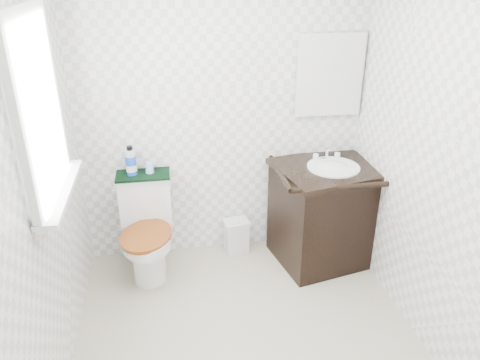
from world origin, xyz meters
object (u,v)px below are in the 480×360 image
object	(u,v)px
toilet	(147,232)
vanity	(325,211)
mouthwash_bottle	(131,162)
cup	(150,168)
trash_bin	(236,236)

from	to	relation	value
toilet	vanity	size ratio (longest dim) A/B	0.83
mouthwash_bottle	cup	xyz separation A→B (m)	(0.13, 0.01, -0.06)
toilet	cup	bearing A→B (deg)	68.23
cup	mouthwash_bottle	bearing A→B (deg)	-175.55
trash_bin	cup	size ratio (longest dim) A/B	3.54
trash_bin	cup	distance (m)	0.94
toilet	vanity	distance (m)	1.40
toilet	mouthwash_bottle	bearing A→B (deg)	121.98
vanity	cup	distance (m)	1.41
trash_bin	cup	bearing A→B (deg)	179.57
mouthwash_bottle	cup	bearing A→B (deg)	4.45
toilet	cup	size ratio (longest dim) A/B	9.16
vanity	mouthwash_bottle	xyz separation A→B (m)	(-1.47, 0.19, 0.45)
vanity	trash_bin	size ratio (longest dim) A/B	3.13
toilet	mouthwash_bottle	distance (m)	0.56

